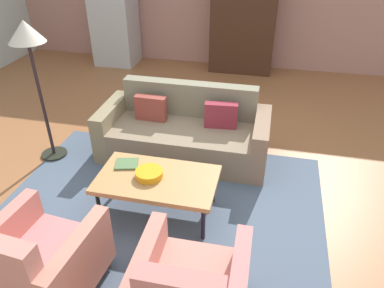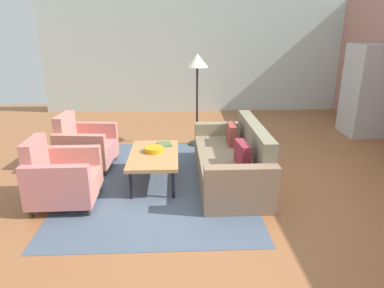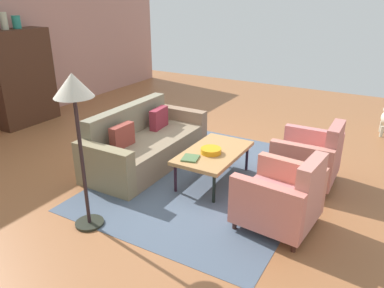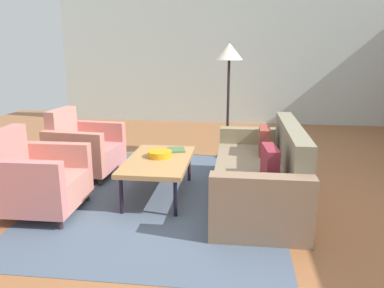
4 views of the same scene
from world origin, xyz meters
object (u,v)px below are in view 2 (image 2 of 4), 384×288
Objects in this scene: couch at (235,162)px; refrigerator at (366,91)px; book_stack at (164,144)px; armchair_right at (60,179)px; coffee_table at (154,156)px; armchair_left at (84,147)px; floor_lamp at (197,69)px; fruit_bowl at (154,149)px.

refrigerator reaches higher than couch.
couch reaches higher than book_stack.
armchair_right is 3.23× the size of book_stack.
refrigerator reaches higher than coffee_table.
coffee_table is 1.32m from armchair_left.
armchair_right is at bearing 104.16° from couch.
refrigerator is (-2.79, 5.41, 0.58)m from armchair_right.
armchair_right is at bearing -53.29° from book_stack.
book_stack is 0.16× the size of floor_lamp.
armchair_left reaches higher than book_stack.
couch is at bearing 80.81° from armchair_left.
refrigerator is (-1.59, 5.41, 0.58)m from armchair_left.
armchair_left is at bearing -61.09° from floor_lamp.
book_stack is 0.15× the size of refrigerator.
armchair_left and armchair_right have the same top height.
armchair_left is 1.29m from fruit_bowl.
fruit_bowl reaches higher than book_stack.
fruit_bowl is 0.33m from book_stack.
book_stack is at bearing -66.06° from refrigerator.
refrigerator is 1.08× the size of floor_lamp.
armchair_left is at bearing 75.39° from couch.
couch is 2.43m from armchair_right.
floor_lamp is at bearing 15.52° from couch.
fruit_bowl is 4.76m from refrigerator.
coffee_table is 2.08m from floor_lamp.
fruit_bowl is (-0.08, -0.00, 0.07)m from coffee_table.
refrigerator is at bearing 116.51° from fruit_bowl.
book_stack is (-0.38, 0.14, 0.05)m from coffee_table.
refrigerator reaches higher than floor_lamp.
floor_lamp is at bearing 155.26° from fruit_bowl.
coffee_table is (0.00, -1.19, 0.12)m from couch.
couch is 1.14× the size of refrigerator.
book_stack is 4.51m from refrigerator.
book_stack is (-0.30, 0.14, -0.02)m from fruit_bowl.
armchair_left is at bearing -114.29° from fruit_bowl.
fruit_bowl is at bearing -24.74° from floor_lamp.
armchair_left reaches higher than couch.
armchair_left is at bearing -73.63° from refrigerator.
couch is 7.60× the size of fruit_bowl.
armchair_left is (-0.61, -1.17, -0.06)m from coffee_table.
floor_lamp is (-2.25, 1.89, 1.10)m from armchair_right.
armchair_right reaches higher than book_stack.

